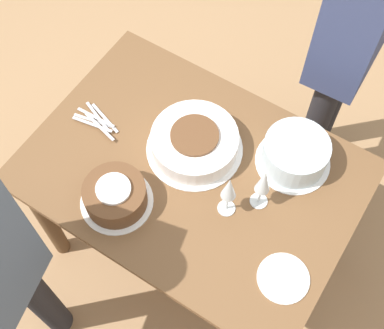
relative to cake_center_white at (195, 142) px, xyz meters
name	(u,v)px	position (x,y,z in m)	size (l,w,h in m)	color
ground_plane	(192,244)	(0.04, -0.09, -0.82)	(12.00, 12.00, 0.00)	#A87F56
dining_table	(192,188)	(0.04, -0.09, -0.18)	(1.21, 0.86, 0.77)	brown
cake_center_white	(195,142)	(0.00, 0.00, 0.00)	(0.36, 0.36, 0.10)	white
cake_front_chocolate	(115,196)	(-0.12, -0.33, 0.00)	(0.26, 0.26, 0.11)	white
cake_back_decorated	(295,154)	(0.34, 0.15, 0.01)	(0.28, 0.28, 0.12)	white
wine_glass_near	(263,182)	(0.31, -0.06, 0.10)	(0.06, 0.06, 0.22)	silver
wine_glass_far	(229,189)	(0.23, -0.15, 0.11)	(0.06, 0.06, 0.22)	silver
dessert_plate_right	(283,278)	(0.52, -0.26, -0.04)	(0.18, 0.18, 0.01)	white
fork_pile	(97,121)	(-0.38, -0.10, -0.04)	(0.21, 0.11, 0.02)	silver
person_watching	(356,28)	(0.30, 0.68, 0.15)	(0.23, 0.41, 1.62)	#232328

